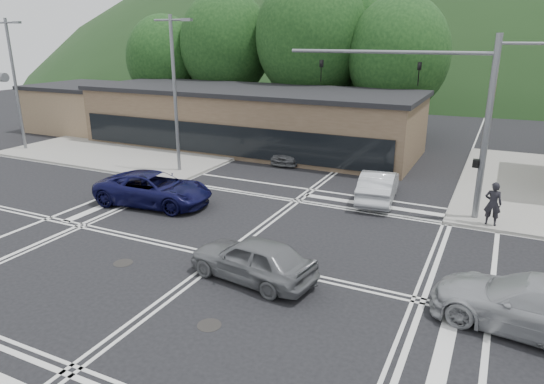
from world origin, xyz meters
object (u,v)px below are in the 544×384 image
at_px(car_northbound, 294,151).
at_px(car_silver_east, 536,306).
at_px(car_queue_b, 368,151).
at_px(car_blue_west, 154,189).
at_px(car_grey_center, 252,259).
at_px(pedestrian, 493,204).
at_px(car_queue_a, 378,186).

bearing_deg(car_northbound, car_silver_east, -49.21).
height_order(car_queue_b, car_northbound, car_queue_b).
relative_size(car_blue_west, car_grey_center, 1.27).
xyz_separation_m(car_grey_center, pedestrian, (7.03, 8.52, 0.34)).
distance_m(car_queue_a, pedestrian, 5.48).
xyz_separation_m(car_grey_center, car_queue_a, (1.77, 10.02, 0.00)).
bearing_deg(car_queue_b, car_grey_center, 89.27).
bearing_deg(car_blue_west, car_grey_center, -127.13).
xyz_separation_m(car_grey_center, car_silver_east, (8.46, 0.72, 0.04)).
bearing_deg(pedestrian, car_northbound, -28.01).
distance_m(car_silver_east, pedestrian, 7.94).
bearing_deg(car_queue_b, car_blue_west, 58.21).
relative_size(car_grey_center, car_northbound, 0.99).
distance_m(car_grey_center, car_northbound, 16.57).
bearing_deg(car_queue_a, car_queue_b, -78.22).
height_order(car_silver_east, pedestrian, pedestrian).
bearing_deg(pedestrian, car_blue_west, 16.80).
relative_size(car_silver_east, car_queue_a, 1.19).
relative_size(car_grey_center, pedestrian, 2.35).
bearing_deg(car_silver_east, car_blue_west, -96.13).
bearing_deg(car_grey_center, pedestrian, 148.64).
xyz_separation_m(car_blue_west, car_silver_east, (16.37, -3.97, 0.01)).
bearing_deg(car_queue_a, car_silver_east, 118.98).
distance_m(car_grey_center, car_queue_a, 10.18).
height_order(car_grey_center, car_queue_b, car_grey_center).
xyz_separation_m(car_northbound, pedestrian, (12.26, -7.20, 0.45)).
height_order(car_queue_b, pedestrian, pedestrian).
height_order(car_grey_center, car_northbound, car_grey_center).
relative_size(car_blue_west, car_queue_a, 1.22).
distance_m(car_queue_b, pedestrian, 12.16).
xyz_separation_m(car_silver_east, car_queue_a, (-6.69, 9.30, -0.04)).
distance_m(car_northbound, pedestrian, 14.22).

